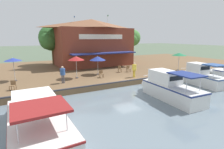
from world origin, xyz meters
name	(u,v)px	position (x,y,z in m)	size (l,w,h in m)	color
ground_plane	(127,87)	(0.00, 0.00, 0.00)	(220.00, 220.00, 0.00)	#4C5B47
quay_deck	(89,68)	(-11.00, 0.00, 0.30)	(22.00, 56.00, 0.60)	brown
quay_edge_fender	(126,81)	(-0.10, 0.00, 0.65)	(0.20, 50.40, 0.10)	#2D2D33
waterfront_restaurant	(92,42)	(-13.09, 1.45, 4.44)	(9.80, 12.44, 8.41)	brown
patio_umbrella_by_entrance	(98,58)	(-4.86, -1.19, 2.64)	(2.02, 2.02, 2.34)	#B7B7B7
patio_umbrella_mid_patio_right	(179,54)	(-2.09, 10.13, 2.86)	(2.03, 2.03, 2.50)	#B7B7B7
patio_umbrella_far_corner	(13,60)	(-5.96, -10.42, 2.91)	(1.74, 1.74, 2.52)	#B7B7B7
patio_umbrella_mid_patio_left	(76,58)	(-4.10, -4.18, 2.89)	(1.85, 1.85, 2.56)	#B7B7B7
cafe_chair_under_first_umbrella	(13,85)	(-2.24, -10.57, 1.08)	(0.57, 0.57, 0.85)	brown
cafe_chair_mid_patio	(128,68)	(-4.38, 3.10, 1.08)	(0.50, 0.50, 0.85)	brown
cafe_chair_beside_entrance	(101,74)	(-3.02, -1.60, 1.08)	(0.50, 0.50, 0.85)	brown
cafe_chair_facing_river	(120,69)	(-4.76, 1.96, 1.08)	(0.56, 0.56, 0.85)	brown
person_near_entrance	(63,72)	(-2.53, -6.11, 1.71)	(0.50, 0.50, 1.76)	#4C4C56
person_at_quay_edge	(134,68)	(-1.30, 1.85, 1.69)	(0.49, 0.49, 1.72)	gold
motorboat_second_along	(36,115)	(4.58, -9.35, 0.75)	(8.19, 3.05, 2.07)	white
motorboat_nearest_quay	(167,87)	(4.52, 1.13, 0.96)	(6.56, 2.36, 2.44)	white
motorboat_distant_upstream	(199,76)	(2.94, 7.69, 0.93)	(5.84, 2.48, 2.42)	silver
mooring_post	(166,72)	(-0.35, 5.92, 1.01)	(0.22, 0.22, 0.79)	#473323
tree_downstream_bank	(51,39)	(-16.19, -4.70, 4.98)	(4.53, 4.31, 6.65)	brown
tree_upstream_bank	(132,38)	(-19.01, 13.84, 4.99)	(4.04, 3.84, 6.43)	brown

